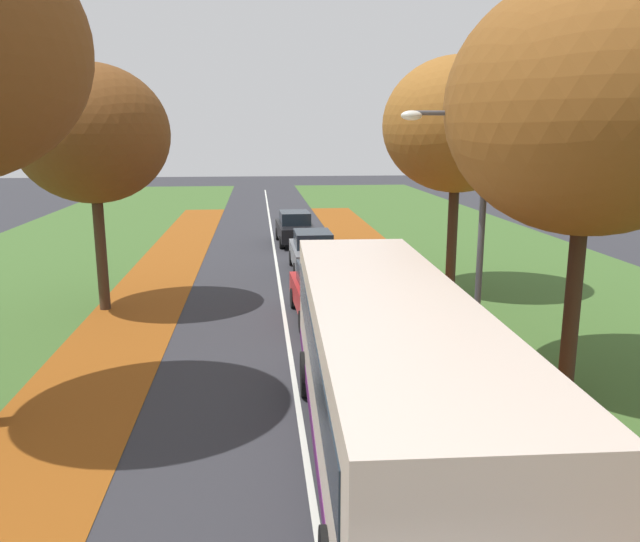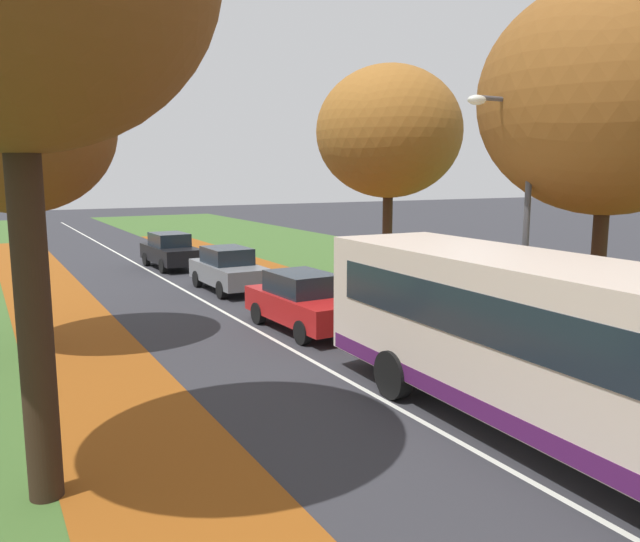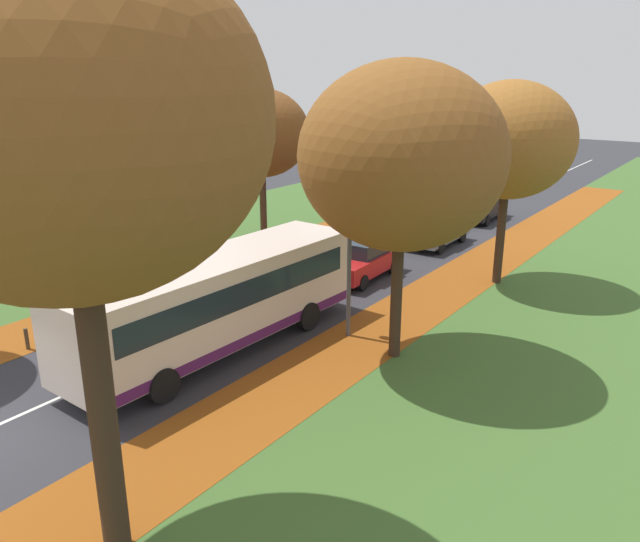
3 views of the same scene
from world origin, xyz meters
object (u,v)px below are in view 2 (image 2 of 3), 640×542
object	(u,v)px
car_grey_following	(228,269)
car_black_third_in_line	(170,251)
car_red_lead	(303,301)
tree_right_mid	(389,132)
bus	(557,342)
tree_right_near	(610,98)
streetlamp_right	(517,203)
tree_left_mid	(17,127)

from	to	relation	value
car_grey_following	car_black_third_in_line	distance (m)	6.58
car_red_lead	car_black_third_in_line	world-z (taller)	same
tree_right_mid	car_black_third_in_line	size ratio (longest dim) A/B	1.88
bus	tree_right_near	bearing A→B (deg)	31.07
tree_right_near	car_red_lead	bearing A→B (deg)	129.64
streetlamp_right	tree_right_mid	bearing A→B (deg)	74.18
tree_left_mid	car_grey_following	world-z (taller)	tree_left_mid
bus	car_black_third_in_line	bearing A→B (deg)	90.61
tree_right_mid	car_red_lead	distance (m)	7.42
tree_right_mid	car_black_third_in_line	distance (m)	12.49
streetlamp_right	car_grey_following	distance (m)	12.48
tree_right_near	streetlamp_right	distance (m)	3.27
tree_right_near	bus	bearing A→B (deg)	-148.93
tree_right_near	car_black_third_in_line	bearing A→B (deg)	104.39
streetlamp_right	car_red_lead	xyz separation A→B (m)	(-2.49, 5.35, -2.92)
tree_left_mid	car_grey_following	xyz separation A→B (m)	(7.11, 4.92, -4.65)
tree_right_mid	streetlamp_right	xyz separation A→B (m)	(-2.30, -8.12, -2.02)
bus	tree_left_mid	bearing A→B (deg)	124.43
bus	car_grey_following	size ratio (longest dim) A/B	2.48
tree_right_mid	bus	size ratio (longest dim) A/B	0.77
tree_left_mid	bus	xyz separation A→B (m)	(7.00, -10.21, -3.76)
tree_left_mid	streetlamp_right	size ratio (longest dim) A/B	1.26
tree_right_near	car_red_lead	xyz separation A→B (m)	(-4.78, 5.77, -5.22)
streetlamp_right	car_black_third_in_line	size ratio (longest dim) A/B	1.41
bus	car_red_lead	size ratio (longest dim) A/B	2.46
tree_left_mid	tree_right_mid	bearing A→B (deg)	5.43
car_grey_following	car_black_third_in_line	world-z (taller)	same
tree_left_mid	streetlamp_right	distance (m)	11.80
tree_right_near	tree_left_mid	bearing A→B (deg)	147.41
car_black_third_in_line	car_grey_following	bearing A→B (deg)	-87.03
tree_left_mid	streetlamp_right	bearing A→B (deg)	-36.93
tree_left_mid	tree_right_near	size ratio (longest dim) A/B	0.87
car_black_third_in_line	tree_right_near	bearing A→B (deg)	-75.61
bus	car_black_third_in_line	size ratio (longest dim) A/B	2.46
tree_right_mid	car_grey_following	world-z (taller)	tree_right_mid
tree_right_mid	car_red_lead	size ratio (longest dim) A/B	1.88
tree_left_mid	streetlamp_right	xyz separation A→B (m)	(9.33, -7.01, -1.72)
tree_right_near	streetlamp_right	size ratio (longest dim) A/B	1.44
bus	car_red_lead	xyz separation A→B (m)	(-0.16, 8.55, -0.89)
tree_left_mid	car_black_third_in_line	distance (m)	14.12
car_grey_following	car_red_lead	bearing A→B (deg)	-92.31
tree_right_near	streetlamp_right	bearing A→B (deg)	169.74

